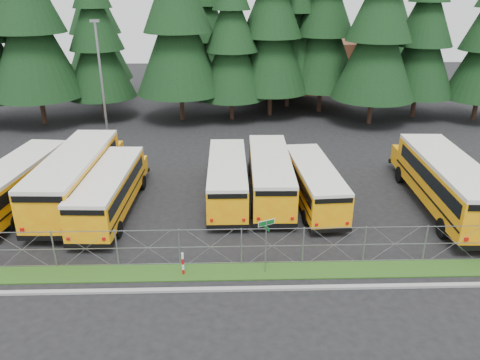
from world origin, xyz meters
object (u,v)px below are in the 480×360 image
bus_2 (111,191)px  bus_6 (313,183)px  bus_0 (21,183)px  bus_4 (227,179)px  street_sign (266,235)px  bus_east (444,184)px  bus_5 (270,176)px  striped_bollard (183,264)px  light_standard (102,81)px  bus_1 (78,178)px

bus_2 → bus_6: bus_2 is taller
bus_0 → bus_4: 12.67m
street_sign → bus_east: bearing=30.2°
bus_2 → bus_6: size_ratio=1.07×
bus_5 → bus_east: bearing=-9.7°
bus_4 → striped_bollard: bearing=-104.1°
bus_5 → street_sign: (-0.94, -8.57, 0.63)m
bus_6 → bus_east: bus_east is taller
bus_east → light_standard: light_standard is taller
bus_4 → bus_5: 2.71m
street_sign → light_standard: size_ratio=0.28×
bus_0 → bus_5: 15.37m
bus_6 → light_standard: 19.17m
bus_6 → striped_bollard: bus_6 is taller
light_standard → street_sign: bearing=-58.0°
bus_2 → bus_east: bus_east is taller
bus_0 → striped_bollard: bearing=-30.0°
bus_1 → bus_4: 9.27m
bus_1 → street_sign: size_ratio=4.38×
bus_5 → light_standard: bearing=142.8°
bus_2 → light_standard: 12.98m
striped_bollard → bus_2: bearing=125.4°
bus_0 → bus_1: bus_1 is taller
light_standard → bus_0: bearing=-104.6°
bus_5 → bus_0: bearing=-175.8°
bus_4 → striped_bollard: (-2.13, -8.41, -0.73)m
street_sign → bus_6: bearing=65.1°
bus_1 → bus_2: bus_1 is taller
bus_east → bus_1: bearing=178.1°
bus_2 → bus_4: bearing=16.3°
bus_6 → street_sign: (-3.53, -7.60, 0.75)m
bus_4 → striped_bollard: bus_4 is taller
bus_0 → striped_bollard: 13.18m
bus_5 → striped_bollard: 9.95m
bus_0 → bus_6: (17.95, -0.21, -0.14)m
light_standard → bus_2: bearing=-76.1°
bus_2 → bus_5: bearing=14.0°
bus_5 → striped_bollard: size_ratio=8.92×
light_standard → bus_5: bearing=-38.6°
bus_0 → street_sign: bearing=-21.6°
bus_2 → bus_5: 9.80m
bus_5 → bus_6: size_ratio=1.09×
striped_bollard → bus_6: bearing=46.0°
striped_bollard → light_standard: light_standard is taller
street_sign → bus_4: bearing=101.9°
bus_4 → bus_6: bus_4 is taller
bus_6 → striped_bollard: size_ratio=8.15×
bus_0 → bus_1: (3.40, 0.36, 0.19)m
striped_bollard → bus_5: bearing=60.9°
bus_6 → bus_0: bearing=175.9°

